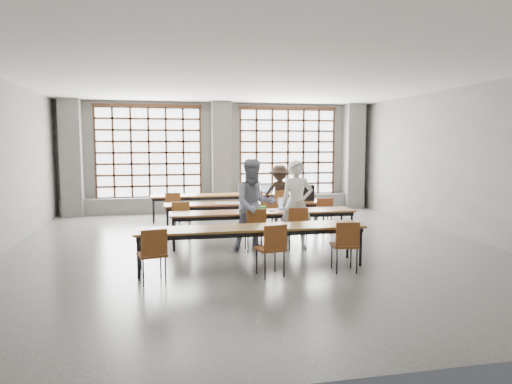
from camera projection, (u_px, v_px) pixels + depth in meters
floor at (254, 247)px, 9.61m from camera, size 11.00×11.00×0.00m
ceiling at (254, 78)px, 9.25m from camera, size 11.00×11.00×0.00m
wall_back at (220, 157)px, 14.78m from camera, size 10.00×0.00×10.00m
wall_front at (376, 191)px, 4.07m from camera, size 10.00×0.00×10.00m
wall_right at (467, 162)px, 10.44m from camera, size 0.00×11.00×11.00m
column_left at (72, 158)px, 13.60m from camera, size 0.60×0.55×3.50m
column_mid at (221, 157)px, 14.51m from camera, size 0.60×0.55×3.50m
column_right at (353, 157)px, 15.42m from camera, size 0.60×0.55×3.50m
window_left at (149, 153)px, 14.24m from camera, size 3.32×0.12×3.00m
window_right at (288, 152)px, 15.15m from camera, size 3.32×0.12×3.00m
sill_ledge at (221, 204)px, 14.75m from camera, size 9.80×0.35×0.50m
desk_row_a at (222, 196)px, 13.14m from camera, size 4.00×0.70×0.73m
desk_row_b at (246, 205)px, 11.28m from camera, size 4.00×0.70×0.73m
desk_row_c at (263, 214)px, 9.85m from camera, size 4.00×0.70×0.73m
desk_row_d at (252, 230)px, 7.97m from camera, size 4.00×0.70×0.73m
chair_back_left at (173, 205)px, 12.25m from camera, size 0.42×0.43×0.88m
chair_back_mid at (254, 203)px, 12.70m from camera, size 0.51×0.51×0.88m
chair_back_right at (281, 202)px, 12.86m from camera, size 0.43×0.44×0.88m
chair_mid_left at (181, 216)px, 10.35m from camera, size 0.48×0.49×0.88m
chair_mid_centre at (268, 213)px, 10.76m from camera, size 0.43×0.43×0.88m
chair_mid_right at (324, 212)px, 11.04m from camera, size 0.46×0.47×0.88m
chair_front_left at (256, 225)px, 9.19m from camera, size 0.43×0.44×0.88m
chair_front_right at (298, 224)px, 9.37m from camera, size 0.49×0.50×0.88m
chair_near_left at (153, 250)px, 7.04m from camera, size 0.50×0.50×0.88m
chair_near_mid at (272, 245)px, 7.42m from camera, size 0.50×0.50×0.88m
chair_near_right at (346, 241)px, 7.68m from camera, size 0.47×0.47×0.88m
student_male at (297, 205)px, 9.46m from camera, size 0.70×0.49×1.84m
student_female at (254, 205)px, 9.27m from camera, size 0.97×0.79×1.87m
student_back at (280, 193)px, 12.96m from camera, size 1.16×0.90×1.57m
laptop_front at (287, 207)px, 10.05m from camera, size 0.38×0.33×0.26m
laptop_back at (267, 191)px, 13.50m from camera, size 0.43×0.39×0.26m
mouse at (306, 209)px, 10.01m from camera, size 0.11×0.08×0.04m
green_box at (260, 208)px, 9.91m from camera, size 0.26×0.15×0.09m
phone at (273, 211)px, 9.78m from camera, size 0.14×0.09×0.01m
paper_sheet_a at (222, 203)px, 11.20m from camera, size 0.30×0.21×0.00m
paper_sheet_b at (234, 203)px, 11.16m from camera, size 0.36×0.31×0.00m
paper_sheet_c at (250, 202)px, 11.29m from camera, size 0.30×0.21×0.00m
backpack at (307, 193)px, 11.62m from camera, size 0.33×0.22×0.40m
plastic_bag at (252, 189)px, 13.34m from camera, size 0.27×0.22×0.29m
red_pouch at (152, 251)px, 7.11m from camera, size 0.22×0.15×0.06m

